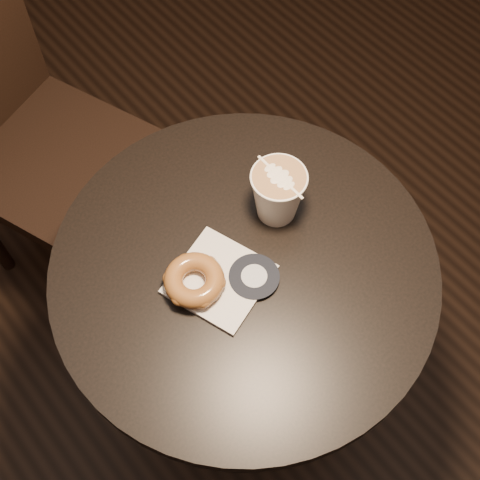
# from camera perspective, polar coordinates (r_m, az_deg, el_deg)

# --- Properties ---
(cafe_table) EXTENTS (0.70, 0.70, 0.75)m
(cafe_table) POSITION_cam_1_polar(r_m,az_deg,el_deg) (1.37, 0.32, -6.01)
(cafe_table) COLOR black
(cafe_table) RESTS_ON ground
(chair) EXTENTS (0.52, 0.52, 1.03)m
(chair) POSITION_cam_1_polar(r_m,az_deg,el_deg) (1.71, -19.01, 10.13)
(chair) COLOR black
(chair) RESTS_ON ground
(pastry_bag) EXTENTS (0.20, 0.20, 0.01)m
(pastry_bag) POSITION_cam_1_polar(r_m,az_deg,el_deg) (1.18, -1.76, -3.37)
(pastry_bag) COLOR silver
(pastry_bag) RESTS_ON cafe_table
(doughnut) EXTENTS (0.11, 0.11, 0.03)m
(doughnut) POSITION_cam_1_polar(r_m,az_deg,el_deg) (1.15, -3.93, -3.44)
(doughnut) COLOR brown
(doughnut) RESTS_ON pastry_bag
(latte_cup) EXTENTS (0.10, 0.10, 0.11)m
(latte_cup) POSITION_cam_1_polar(r_m,az_deg,el_deg) (1.20, 3.23, 3.90)
(latte_cup) COLOR white
(latte_cup) RESTS_ON cafe_table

